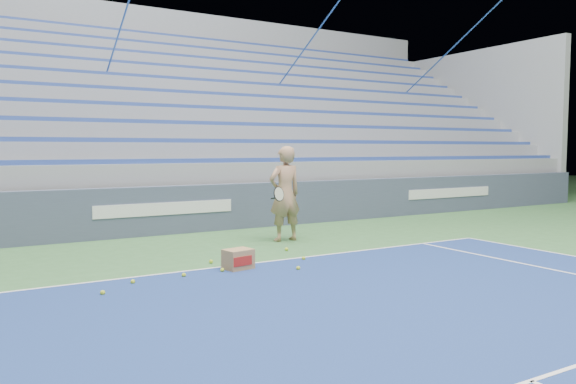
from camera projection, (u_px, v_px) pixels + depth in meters
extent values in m
cube|color=white|center=(241.00, 265.00, 9.36)|extent=(10.97, 0.05, 0.00)
cube|color=white|center=(531.00, 381.00, 4.66)|extent=(8.23, 0.05, 0.00)
cube|color=#3F4960|center=(164.00, 210.00, 12.75)|extent=(30.00, 0.30, 1.10)
cube|color=white|center=(166.00, 209.00, 12.61)|extent=(3.20, 0.02, 0.28)
cube|color=white|center=(450.00, 193.00, 17.20)|extent=(3.40, 0.02, 0.28)
cube|color=gray|center=(115.00, 196.00, 16.65)|extent=(30.00, 8.50, 1.10)
cube|color=gray|center=(114.00, 169.00, 16.59)|extent=(30.00, 8.50, 0.50)
cube|color=#294295|center=(154.00, 161.00, 13.24)|extent=(29.60, 0.42, 0.11)
cube|color=gray|center=(110.00, 152.00, 16.91)|extent=(30.00, 7.65, 0.50)
cube|color=#294295|center=(143.00, 140.00, 13.93)|extent=(29.60, 0.42, 0.11)
cube|color=gray|center=(106.00, 136.00, 17.24)|extent=(30.00, 6.80, 0.50)
cube|color=#294295|center=(133.00, 122.00, 14.62)|extent=(29.60, 0.42, 0.11)
cube|color=gray|center=(103.00, 120.00, 17.57)|extent=(30.00, 5.95, 0.50)
cube|color=#294295|center=(124.00, 104.00, 15.31)|extent=(29.60, 0.42, 0.11)
cube|color=gray|center=(99.00, 105.00, 17.89)|extent=(30.00, 5.10, 0.50)
cube|color=#294295|center=(116.00, 89.00, 16.00)|extent=(29.60, 0.42, 0.11)
cube|color=gray|center=(96.00, 90.00, 18.22)|extent=(30.00, 4.25, 0.50)
cube|color=#294295|center=(109.00, 74.00, 16.69)|extent=(29.60, 0.42, 0.11)
cube|color=gray|center=(93.00, 76.00, 18.54)|extent=(30.00, 3.40, 0.50)
cube|color=#294295|center=(102.00, 61.00, 17.38)|extent=(29.60, 0.42, 0.11)
cube|color=gray|center=(90.00, 62.00, 18.87)|extent=(30.00, 2.55, 0.50)
cube|color=#294295|center=(95.00, 49.00, 18.07)|extent=(29.60, 0.42, 0.11)
cube|color=gray|center=(87.00, 49.00, 19.19)|extent=(30.00, 1.70, 0.50)
cube|color=#294295|center=(90.00, 38.00, 18.76)|extent=(29.60, 0.42, 0.11)
cube|color=gray|center=(84.00, 37.00, 19.52)|extent=(30.00, 0.85, 0.50)
cube|color=#294295|center=(84.00, 27.00, 19.45)|extent=(29.60, 0.42, 0.11)
cube|color=gray|center=(470.00, 123.00, 24.18)|extent=(0.30, 8.80, 6.10)
cube|color=gray|center=(82.00, 102.00, 20.31)|extent=(31.00, 0.40, 7.30)
cylinder|color=#2F5EA7|center=(111.00, 58.00, 16.34)|extent=(0.05, 8.53, 5.04)
cylinder|color=#2F5EA7|center=(288.00, 72.00, 19.40)|extent=(0.05, 8.53, 5.04)
cylinder|color=#2F5EA7|center=(417.00, 82.00, 22.46)|extent=(0.05, 8.53, 5.04)
imported|color=tan|center=(285.00, 194.00, 11.80)|extent=(0.73, 0.48, 2.00)
cylinder|color=black|center=(276.00, 198.00, 11.41)|extent=(0.12, 0.27, 0.08)
cylinder|color=beige|center=(279.00, 194.00, 11.11)|extent=(0.29, 0.16, 0.28)
torus|color=black|center=(279.00, 194.00, 11.11)|extent=(0.31, 0.18, 0.30)
cube|color=#9F794D|center=(238.00, 259.00, 9.04)|extent=(0.49, 0.40, 0.33)
cube|color=#B21E19|center=(243.00, 261.00, 8.89)|extent=(0.35, 0.07, 0.15)
sphere|color=#BDD12A|center=(303.00, 258.00, 9.79)|extent=(0.07, 0.07, 0.07)
sphere|color=#BDD12A|center=(286.00, 249.00, 10.69)|extent=(0.07, 0.07, 0.07)
sphere|color=#BDD12A|center=(211.00, 262.00, 9.51)|extent=(0.07, 0.07, 0.07)
sphere|color=#BDD12A|center=(103.00, 293.00, 7.45)|extent=(0.07, 0.07, 0.07)
sphere|color=#BDD12A|center=(298.00, 268.00, 8.98)|extent=(0.07, 0.07, 0.07)
sphere|color=#BDD12A|center=(133.00, 282.00, 8.06)|extent=(0.07, 0.07, 0.07)
sphere|color=#BDD12A|center=(222.00, 270.00, 8.84)|extent=(0.07, 0.07, 0.07)
sphere|color=#BDD12A|center=(184.00, 275.00, 8.49)|extent=(0.07, 0.07, 0.07)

